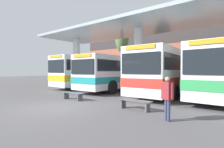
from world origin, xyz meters
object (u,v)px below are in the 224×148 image
at_px(waiting_bench_mid_platform, 73,94).
at_px(waiting_bench_near_pillar, 135,103).
at_px(transit_bus_right_bay, 172,71).
at_px(transit_bus_left_bay, 97,71).
at_px(pedestrian_waiting, 167,94).
at_px(poplar_tree_behind_right, 122,38).
at_px(transit_bus_center_bay, 121,72).

bearing_deg(waiting_bench_mid_platform, waiting_bench_near_pillar, -0.00).
height_order(transit_bus_right_bay, waiting_bench_near_pillar, transit_bus_right_bay).
height_order(transit_bus_left_bay, waiting_bench_mid_platform, transit_bus_left_bay).
height_order(transit_bus_right_bay, pedestrian_waiting, transit_bus_right_bay).
distance_m(transit_bus_left_bay, poplar_tree_behind_right, 9.09).
relative_size(transit_bus_left_bay, waiting_bench_mid_platform, 6.33).
distance_m(transit_bus_center_bay, waiting_bench_near_pillar, 8.82).
distance_m(waiting_bench_mid_platform, pedestrian_waiting, 6.49).
height_order(transit_bus_center_bay, pedestrian_waiting, transit_bus_center_bay).
height_order(transit_bus_left_bay, transit_bus_center_bay, transit_bus_left_bay).
bearing_deg(transit_bus_center_bay, poplar_tree_behind_right, -57.13).
xyz_separation_m(transit_bus_left_bay, poplar_tree_behind_right, (-1.76, 7.44, 4.91)).
height_order(transit_bus_center_bay, waiting_bench_near_pillar, transit_bus_center_bay).
xyz_separation_m(transit_bus_right_bay, poplar_tree_behind_right, (-10.35, 7.43, 4.90)).
height_order(transit_bus_left_bay, waiting_bench_near_pillar, transit_bus_left_bay).
bearing_deg(transit_bus_left_bay, poplar_tree_behind_right, -75.97).
bearing_deg(waiting_bench_mid_platform, transit_bus_right_bay, 63.25).
bearing_deg(waiting_bench_mid_platform, transit_bus_left_bay, 123.71).
bearing_deg(transit_bus_right_bay, transit_bus_left_bay, -2.32).
relative_size(transit_bus_center_bay, waiting_bench_near_pillar, 6.32).
relative_size(waiting_bench_near_pillar, poplar_tree_behind_right, 0.18).
bearing_deg(transit_bus_left_bay, transit_bus_center_bay, 171.63).
distance_m(transit_bus_left_bay, waiting_bench_near_pillar, 12.03).
distance_m(waiting_bench_near_pillar, poplar_tree_behind_right, 19.59).
bearing_deg(transit_bus_left_bay, pedestrian_waiting, 144.85).
relative_size(transit_bus_right_bay, waiting_bench_near_pillar, 7.17).
bearing_deg(pedestrian_waiting, waiting_bench_near_pillar, -173.32).
distance_m(transit_bus_center_bay, waiting_bench_mid_platform, 6.93).
xyz_separation_m(waiting_bench_near_pillar, poplar_tree_behind_right, (-11.17, 14.78, 6.39)).
relative_size(transit_bus_left_bay, transit_bus_right_bay, 0.89).
relative_size(waiting_bench_mid_platform, poplar_tree_behind_right, 0.18).
distance_m(transit_bus_left_bay, pedestrian_waiting, 13.96).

